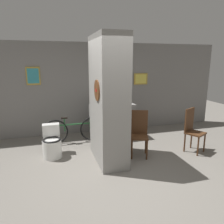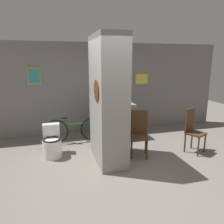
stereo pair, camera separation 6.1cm
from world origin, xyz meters
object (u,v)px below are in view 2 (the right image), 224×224
bicycle (75,130)px  toilet (52,144)px  chair_near_pillar (139,132)px  chair_by_doorway (193,129)px  bottle_tall (119,100)px

bicycle → toilet: bearing=-127.7°
toilet → bicycle: bearing=52.3°
chair_near_pillar → bicycle: (-1.31, 1.21, -0.21)m
toilet → chair_near_pillar: chair_near_pillar is taller
chair_by_doorway → bottle_tall: (-1.36, 1.42, 0.49)m
chair_near_pillar → bottle_tall: (-0.08, 1.28, 0.49)m
toilet → bottle_tall: bottle_tall is taller
bicycle → bottle_tall: (1.23, 0.07, 0.71)m
chair_near_pillar → bottle_tall: bearing=113.3°
bottle_tall → toilet: bearing=-155.6°
toilet → bicycle: size_ratio=0.44×
toilet → bicycle: 0.95m
chair_by_doorway → bicycle: bearing=125.1°
toilet → chair_by_doorway: 3.24m
toilet → chair_by_doorway: size_ratio=0.68×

